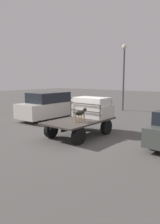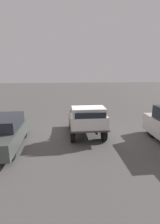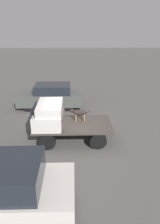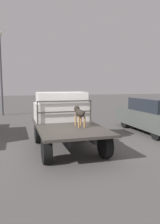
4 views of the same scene
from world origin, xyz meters
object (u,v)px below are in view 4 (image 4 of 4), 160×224
object	(u,v)px
light_pole_near	(0,62)
parked_sedan	(154,115)
flatbed_truck	(68,132)
dog	(79,113)

from	to	relation	value
light_pole_near	parked_sedan	bearing A→B (deg)	-138.88
flatbed_truck	parked_sedan	size ratio (longest dim) A/B	0.88
light_pole_near	dog	bearing A→B (deg)	-163.39
dog	light_pole_near	bearing A→B (deg)	35.41
dog	parked_sedan	world-z (taller)	parked_sedan
flatbed_truck	light_pole_near	bearing A→B (deg)	15.30
dog	flatbed_truck	bearing A→B (deg)	66.40
flatbed_truck	light_pole_near	xyz separation A→B (m)	(9.58, 2.62, 3.20)
parked_sedan	light_pole_near	bearing A→B (deg)	43.63
flatbed_truck	dog	xyz separation A→B (m)	(-0.30, -0.33, 0.66)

